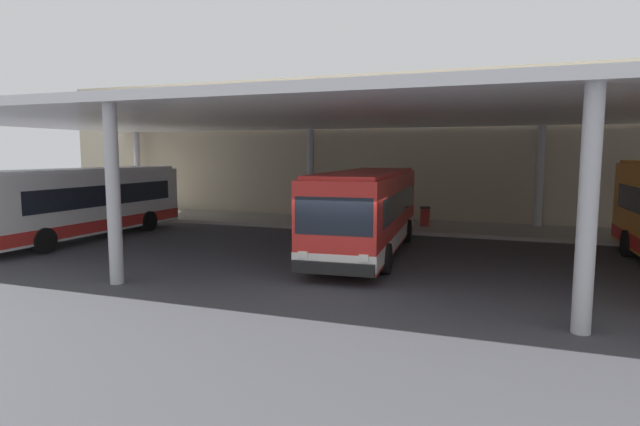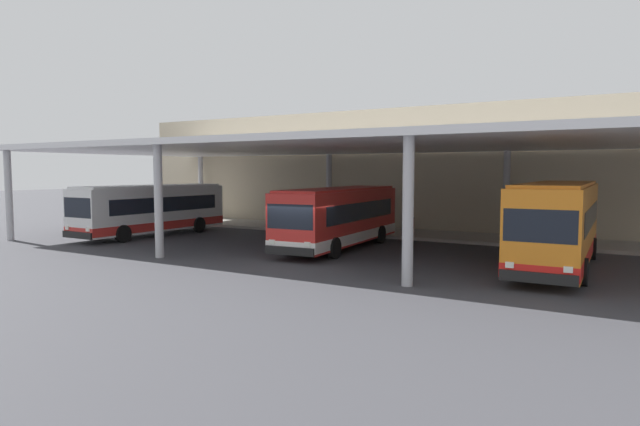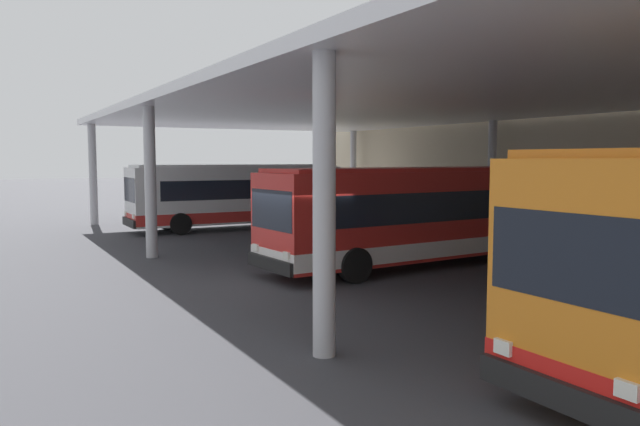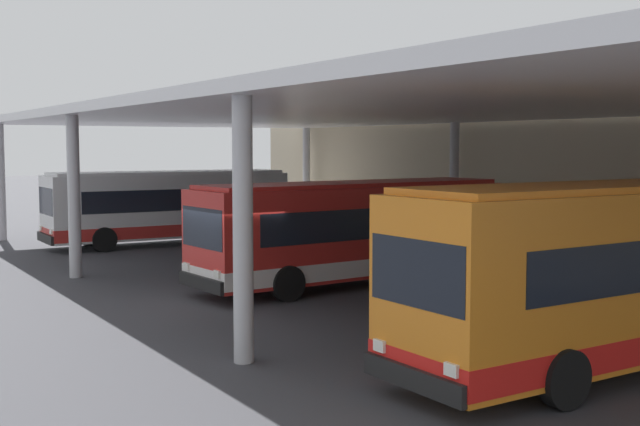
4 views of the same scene
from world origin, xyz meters
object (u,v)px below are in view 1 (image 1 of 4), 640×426
Objects in this scene: bus_second_bay at (367,211)px; trash_bin at (425,216)px; bench_waiting at (373,214)px; bus_nearest_bay at (83,202)px.

bus_second_bay reaches higher than trash_bin.
bus_second_bay is at bearing -77.87° from bench_waiting.
bench_waiting is 2.76m from trash_bin.
bench_waiting is at bearing 175.14° from trash_bin.
bus_nearest_bay is at bearing -175.42° from bus_second_bay.
trash_bin is (1.17, 7.09, -0.98)m from bus_second_bay.
trash_bin is at bearing 80.62° from bus_second_bay.
bus_nearest_bay reaches higher than trash_bin.
bus_second_bay is (12.88, 1.03, 0.00)m from bus_nearest_bay.
bus_second_bay reaches higher than bench_waiting.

